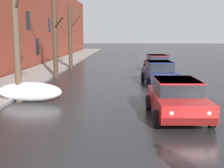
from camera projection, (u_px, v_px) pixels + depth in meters
name	position (u px, v px, depth m)	size (l,w,h in m)	color
left_sidewalk_slab	(32.00, 76.00, 21.97)	(3.35, 80.00, 0.13)	gray
snow_bank_mid_block_left	(30.00, 92.00, 13.94)	(2.96, 0.92, 0.89)	white
bare_tree_second_along_sidewalk	(16.00, 16.00, 13.27)	(1.46, 3.79, 7.19)	#4C3D2D
bare_tree_mid_block	(54.00, 23.00, 20.56)	(2.86, 2.41, 7.53)	#382B1E
bare_tree_far_down_block	(70.00, 36.00, 26.36)	(2.68, 2.35, 5.68)	#382B1E
sedan_red_approaching_near_lane	(177.00, 98.00, 11.17)	(2.11, 4.01, 1.42)	red
sedan_darkblue_parked_kerbside_close	(159.00, 72.00, 18.61)	(2.16, 4.07, 1.42)	navy
sedan_maroon_parked_kerbside_mid	(158.00, 63.00, 24.36)	(2.19, 4.31, 1.42)	maroon
fire_hydrant	(19.00, 94.00, 13.93)	(0.42, 0.22, 0.71)	#B21E19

